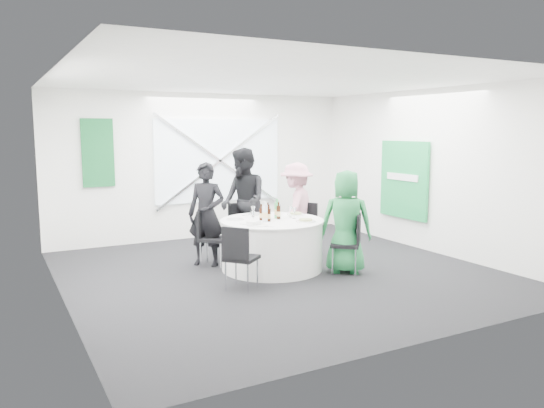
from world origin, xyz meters
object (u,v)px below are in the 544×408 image
chair_front_left (239,253)px  person_woman_green (346,222)px  banquet_table (272,244)px  chair_back_right (304,224)px  chair_back (241,225)px  person_man_back (243,202)px  chair_front_right (351,239)px  person_man_back_left (206,214)px  person_woman_pink (296,208)px  clear_water_bottle (265,214)px  green_water_bottle (277,211)px  chair_back_left (208,233)px

chair_front_left → person_woman_green: bearing=-127.7°
banquet_table → chair_back_right: chair_back_right is taller
chair_back → person_man_back: person_man_back is taller
chair_front_right → person_man_back_left: bearing=-90.5°
person_woman_pink → clear_water_bottle: bearing=-1.3°
chair_front_right → clear_water_bottle: clear_water_bottle is taller
chair_back_right → person_man_back_left: bearing=-125.5°
green_water_bottle → banquet_table: bearing=-143.9°
chair_back_right → person_woman_pink: 0.31m
person_man_back → clear_water_bottle: person_man_back is taller
person_man_back → green_water_bottle: bearing=7.9°
person_woman_pink → person_woman_green: (0.01, -1.42, -0.01)m
person_man_back → person_woman_green: person_man_back is taller
banquet_table → chair_back: 1.12m
chair_front_right → person_woman_pink: 1.53m
banquet_table → chair_back_right: bearing=32.8°
chair_back → person_woman_pink: (0.86, -0.38, 0.27)m
person_man_back → clear_water_bottle: (-0.21, -1.18, -0.02)m
chair_back_right → chair_front_right: chair_front_right is taller
chair_back_left → chair_front_left: bearing=-144.9°
chair_front_right → person_woman_green: bearing=-122.0°
chair_back_left → clear_water_bottle: size_ratio=2.81×
chair_front_left → person_woman_green: person_woman_green is taller
chair_back → chair_back_left: (-0.77, -0.46, -0.00)m
banquet_table → chair_front_right: chair_front_right is taller
banquet_table → person_man_back_left: size_ratio=0.97×
chair_front_left → person_man_back: person_man_back is taller
person_woman_pink → clear_water_bottle: 1.35m
clear_water_bottle → chair_back_right: bearing=32.7°
person_woman_pink → person_man_back: bearing=-62.4°
chair_back_right → person_man_back: (-0.93, 0.46, 0.40)m
green_water_bottle → clear_water_bottle: (-0.32, -0.21, 0.00)m
person_woman_green → person_man_back: bearing=-26.2°
chair_back_left → person_man_back: size_ratio=0.48×
person_man_back_left → chair_back_left: bearing=-31.0°
chair_back_left → chair_front_right: bearing=-90.1°
banquet_table → chair_front_left: size_ratio=1.80×
person_woman_pink → banquet_table: bearing=0.0°
chair_back_left → person_man_back_left: size_ratio=0.54×
banquet_table → person_man_back: person_man_back is taller
chair_back_left → chair_back_right: size_ratio=1.00×
person_woman_pink → chair_front_right: bearing=50.9°
chair_front_left → person_woman_green: size_ratio=0.57×
chair_back → person_man_back_left: size_ratio=0.54×
chair_back_left → person_woman_pink: person_woman_pink is taller
person_man_back_left → chair_front_right: bearing=0.5°
chair_back_left → green_water_bottle: (0.91, -0.56, 0.37)m
green_water_bottle → person_woman_green: bearing=-47.0°
chair_front_left → person_man_back: 2.10m
person_man_back_left → chair_front_left: bearing=-53.0°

